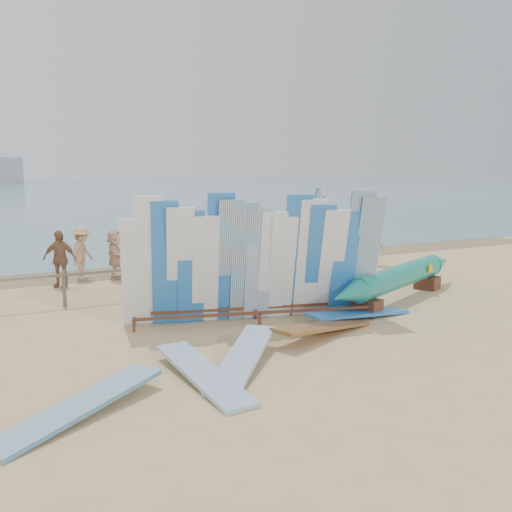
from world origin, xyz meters
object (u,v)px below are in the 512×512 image
outrigger_canoe (401,278)px  beachgoer_3 (82,253)px  beachgoer_4 (60,259)px  beachgoer_9 (284,239)px  beachgoer_6 (215,247)px  beachgoer_extra_0 (374,241)px  flat_board_d (358,319)px  flat_board_c (323,336)px  main_surfboard_rack (258,264)px  beachgoer_8 (219,252)px  flat_board_e (81,415)px  beach_chair_left (164,281)px  beach_chair_right (184,277)px  beachgoer_10 (331,242)px  flat_board_b (243,368)px  side_surfboard_rack (307,246)px  flat_board_a (203,381)px  beachgoer_7 (208,244)px  beachgoer_5 (115,255)px  stroller (163,271)px  vendor_table (313,283)px

outrigger_canoe → beachgoer_3: beachgoer_3 is taller
beachgoer_4 → beachgoer_9: beachgoer_9 is taller
beachgoer_6 → beachgoer_extra_0: 5.92m
flat_board_d → beachgoer_3: 9.13m
beachgoer_extra_0 → beachgoer_3: size_ratio=1.04×
flat_board_d → flat_board_c: bearing=111.8°
main_surfboard_rack → beachgoer_8: (1.13, 4.77, -0.42)m
main_surfboard_rack → beachgoer_6: size_ratio=3.33×
flat_board_d → beachgoer_3: beachgoer_3 is taller
flat_board_e → beachgoer_4: size_ratio=1.62×
beachgoer_3 → outrigger_canoe: bearing=-95.3°
main_surfboard_rack → flat_board_d: 2.66m
beachgoer_8 → beach_chair_left: bearing=-145.6°
main_surfboard_rack → beachgoer_9: 8.66m
beach_chair_right → beachgoer_extra_0: 7.47m
beach_chair_left → beachgoer_6: (2.37, 1.86, 0.58)m
main_surfboard_rack → beachgoer_10: (5.82, 5.47, -0.48)m
beachgoer_4 → main_surfboard_rack: bearing=-29.3°
flat_board_b → side_surfboard_rack: bearing=88.3°
beach_chair_right → beachgoer_8: 1.41m
flat_board_a → beach_chair_left: beach_chair_left is taller
beachgoer_7 → beachgoer_9: bearing=117.9°
flat_board_a → beachgoer_5: 9.20m
stroller → beachgoer_7: bearing=15.2°
flat_board_a → beachgoer_3: bearing=87.9°
stroller → beachgoer_extra_0: bearing=-20.1°
main_surfboard_rack → beach_chair_left: bearing=117.6°
beachgoer_3 → flat_board_c: bearing=-119.2°
side_surfboard_rack → outrigger_canoe: side_surfboard_rack is taller
main_surfboard_rack → beachgoer_7: (1.37, 6.25, -0.38)m
vendor_table → beachgoer_6: bearing=110.0°
flat_board_e → beach_chair_left: size_ratio=2.77×
outrigger_canoe → flat_board_c: (-3.55, -1.64, -0.61)m
outrigger_canoe → beachgoer_4: bearing=118.8°
vendor_table → outrigger_canoe: bearing=-31.0°
beachgoer_10 → flat_board_c: bearing=82.8°
beachgoer_6 → beachgoer_7: 0.39m
beachgoer_4 → flat_board_b: bearing=-46.8°
outrigger_canoe → side_surfboard_rack: bearing=108.2°
flat_board_c → stroller: (-1.39, 6.26, 0.44)m
flat_board_d → beach_chair_right: beach_chair_right is taller
flat_board_c → beachgoer_5: size_ratio=1.75×
flat_board_d → beachgoer_9: bearing=-22.7°
main_surfboard_rack → flat_board_a: bearing=-116.6°
stroller → beach_chair_left: bearing=-127.1°
beach_chair_left → beachgoer_extra_0: size_ratio=0.57×
flat_board_d → beachgoer_3: (-4.75, 7.75, 0.82)m
beachgoer_4 → beachgoer_10: (9.22, -0.49, -0.00)m
main_surfboard_rack → side_surfboard_rack: bearing=52.6°
flat_board_e → beachgoer_7: beachgoer_7 is taller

